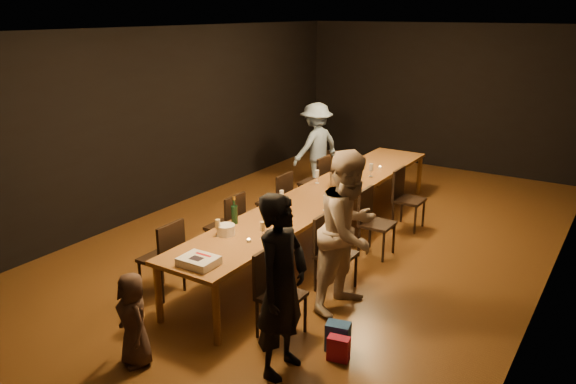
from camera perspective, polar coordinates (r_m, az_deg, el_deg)
The scene contains 30 objects.
ground at distance 8.29m, azimuth 3.51°, elevation -5.03°, with size 10.00×10.00×0.00m, color #422110.
room_shell at distance 7.72m, azimuth 3.80°, elevation 9.30°, with size 6.04×10.04×3.02m.
table at distance 8.04m, azimuth 3.60°, elevation -0.43°, with size 0.90×6.00×0.75m.
chair_right_0 at distance 5.84m, azimuth -0.68°, elevation -10.40°, with size 0.42×0.42×0.93m, color black, non-canonical shape.
chair_right_1 at distance 6.77m, azimuth 4.92°, elevation -6.28°, with size 0.42×0.42×0.93m, color black, non-canonical shape.
chair_right_2 at distance 7.77m, azimuth 9.06°, elevation -3.15°, with size 0.42×0.42×0.93m, color black, non-canonical shape.
chair_right_3 at distance 8.83m, azimuth 12.21°, elevation -0.74°, with size 0.42×0.42×0.93m, color black, non-canonical shape.
chair_left_0 at distance 6.82m, azimuth -12.80°, elevation -6.49°, with size 0.42×0.42×0.93m, color black, non-canonical shape.
chair_left_1 at distance 7.63m, azimuth -6.46°, elevation -3.43°, with size 0.42×0.42×0.93m, color black, non-canonical shape.
chair_left_2 at distance 8.54m, azimuth -1.42°, elevation -0.97°, with size 0.42×0.42×0.93m, color black, non-canonical shape.
chair_left_3 at distance 9.51m, azimuth 2.62°, elevation 1.02°, with size 0.42×0.42×0.93m, color black, non-canonical shape.
woman_birthday at distance 5.12m, azimuth -0.64°, elevation -9.53°, with size 0.64×0.42×1.75m, color black.
woman_tan at distance 6.23m, azimuth 6.23°, elevation -4.00°, with size 0.89×0.70×1.84m, color #C3AB92.
man_blue at distance 10.55m, azimuth 2.86°, elevation 4.68°, with size 1.05×0.60×1.62m, color #89A9D4.
child at distance 5.61m, azimuth -15.44°, elevation -12.36°, with size 0.46×0.30×0.94m, color #402C24.
gift_bag_red at distance 5.65m, azimuth 5.15°, elevation -15.57°, with size 0.21×0.11×0.25m, color #BA1B3F.
gift_bag_blue at distance 5.78m, azimuth 5.10°, elevation -14.43°, with size 0.24×0.16×0.30m, color #24509E.
birthday_cake at distance 5.85m, azimuth -9.06°, elevation -6.95°, with size 0.38×0.31×0.09m.
plate_stack at distance 6.57m, azimuth -6.33°, elevation -3.84°, with size 0.22×0.22×0.12m, color white.
champagne_bottle at distance 6.86m, azimuth -5.48°, elevation -1.83°, with size 0.08×0.08×0.35m, color black, non-canonical shape.
ice_bucket at distance 8.39m, azimuth 4.96°, elevation 1.47°, with size 0.20×0.20×0.22m, color #AAAAAF.
wineglass_0 at distance 6.51m, azimuth -7.14°, elevation -3.65°, with size 0.06×0.06×0.21m, color beige, non-canonical shape.
wineglass_1 at distance 6.40m, azimuth -2.59°, elevation -3.90°, with size 0.06×0.06×0.21m, color beige, non-canonical shape.
wineglass_2 at distance 7.49m, azimuth -0.64°, elevation -0.59°, with size 0.06×0.06×0.21m, color silver, non-canonical shape.
wineglass_3 at distance 7.31m, azimuth 3.81°, elevation -1.10°, with size 0.06×0.06×0.21m, color beige, non-canonical shape.
wineglass_4 at distance 8.44m, azimuth 2.98°, elevation 1.56°, with size 0.06×0.06×0.21m, color silver, non-canonical shape.
wineglass_5 at distance 8.87m, azimuth 8.43°, elevation 2.21°, with size 0.06×0.06×0.21m, color silver, non-canonical shape.
tealight_near at distance 6.36m, azimuth -4.02°, elevation -4.94°, with size 0.05×0.05×0.03m, color #B2B7B2.
tealight_mid at distance 8.27m, azimuth 5.76°, elevation 0.49°, with size 0.05×0.05×0.03m, color #B2B7B2.
tealight_far at distance 9.39m, azimuth 9.33°, elevation 2.48°, with size 0.05×0.05×0.03m, color #B2B7B2.
Camera 1 is at (3.67, -6.69, 3.24)m, focal length 35.00 mm.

